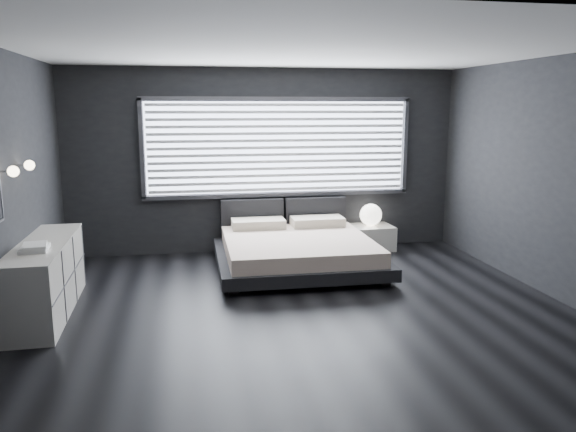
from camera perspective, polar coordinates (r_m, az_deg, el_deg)
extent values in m
plane|color=black|center=(6.34, 1.42, -9.48)|extent=(6.00, 6.00, 0.00)
plane|color=silver|center=(5.96, 1.55, 16.62)|extent=(6.00, 6.00, 0.00)
cube|color=black|center=(8.68, -2.30, 5.60)|extent=(6.00, 0.04, 2.80)
cube|color=black|center=(3.39, 11.16, -3.14)|extent=(6.00, 0.04, 2.80)
cube|color=black|center=(6.12, -27.18, 2.12)|extent=(0.04, 5.50, 2.80)
cube|color=black|center=(7.23, 25.47, 3.45)|extent=(0.04, 5.50, 2.80)
cube|color=white|center=(8.68, -0.97, 7.00)|extent=(4.00, 0.02, 1.38)
cube|color=#47474C|center=(8.55, -14.64, 6.59)|extent=(0.06, 0.08, 1.48)
cube|color=#47474C|center=(9.21, 11.78, 7.00)|extent=(0.06, 0.08, 1.48)
cube|color=#47474C|center=(8.63, -0.95, 11.83)|extent=(4.14, 0.08, 0.06)
cube|color=#47474C|center=(8.73, -0.92, 2.20)|extent=(4.14, 0.08, 0.06)
cube|color=silver|center=(8.62, -0.90, 6.97)|extent=(3.94, 0.03, 1.32)
cube|color=black|center=(8.66, -3.67, 0.03)|extent=(0.96, 0.16, 0.52)
cube|color=black|center=(8.83, 2.78, 0.25)|extent=(0.96, 0.16, 0.52)
cylinder|color=silver|center=(6.13, -26.76, 4.06)|extent=(0.10, 0.02, 0.02)
sphere|color=#FFE5B7|center=(6.11, -26.13, 4.09)|extent=(0.11, 0.11, 0.11)
cylinder|color=silver|center=(6.71, -25.37, 4.68)|extent=(0.10, 0.02, 0.02)
sphere|color=#FFE5B7|center=(6.69, -24.79, 4.71)|extent=(0.11, 0.11, 0.11)
cube|color=#47474C|center=(6.05, -27.12, 1.84)|extent=(0.01, 0.02, 0.46)
cube|color=black|center=(6.88, -5.54, -7.47)|extent=(0.12, 0.12, 0.08)
cube|color=black|center=(7.27, 9.76, -6.58)|extent=(0.12, 0.12, 0.08)
cube|color=black|center=(8.52, -6.44, -3.86)|extent=(0.12, 0.12, 0.08)
cube|color=black|center=(8.84, 6.05, -3.31)|extent=(0.12, 0.12, 0.08)
cube|color=black|center=(7.78, 1.00, -4.31)|extent=(2.23, 2.14, 0.16)
cube|color=beige|center=(7.74, 1.00, -3.01)|extent=(1.99, 1.99, 0.20)
cube|color=beige|center=(8.39, -3.05, -0.76)|extent=(0.79, 0.43, 0.13)
cube|color=beige|center=(8.54, 2.99, -0.54)|extent=(0.79, 0.43, 0.13)
cube|color=silver|center=(8.98, 8.42, -2.16)|extent=(0.67, 0.57, 0.38)
sphere|color=white|center=(8.91, 8.40, 0.13)|extent=(0.34, 0.34, 0.34)
cube|color=silver|center=(6.68, -23.57, -5.77)|extent=(0.58, 1.98, 0.79)
cube|color=#47474C|center=(6.63, -21.20, -5.73)|extent=(0.04, 1.95, 0.77)
cube|color=silver|center=(6.25, -24.36, -3.02)|extent=(0.29, 0.36, 0.04)
cube|color=silver|center=(6.22, -24.34, -2.74)|extent=(0.27, 0.34, 0.03)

